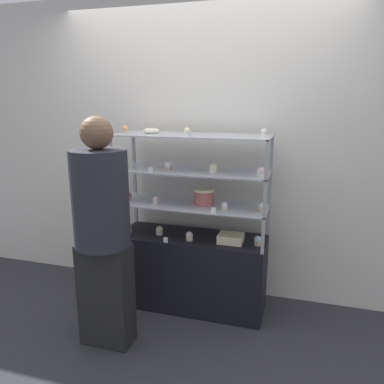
{
  "coord_description": "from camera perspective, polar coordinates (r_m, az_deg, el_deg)",
  "views": [
    {
      "loc": [
        0.83,
        -2.81,
        1.74
      ],
      "look_at": [
        0.0,
        0.0,
        1.01
      ],
      "focal_mm": 35.0,
      "sensor_mm": 36.0,
      "label": 1
    }
  ],
  "objects": [
    {
      "name": "price_tag_1",
      "position": [
        2.79,
        3.28,
        -2.78
      ],
      "size": [
        0.04,
        0.0,
        0.04
      ],
      "color": "white",
      "rests_on": "display_riser_lower"
    },
    {
      "name": "cupcake_9",
      "position": [
        2.99,
        -3.64,
        4.04
      ],
      "size": [
        0.06,
        0.06,
        0.07
      ],
      "color": "#CCB28C",
      "rests_on": "display_riser_middle"
    },
    {
      "name": "cupcake_5",
      "position": [
        3.05,
        -5.58,
        -1.24
      ],
      "size": [
        0.05,
        0.05,
        0.06
      ],
      "color": "white",
      "rests_on": "display_riser_lower"
    },
    {
      "name": "cupcake_11",
      "position": [
        2.76,
        10.49,
        3.01
      ],
      "size": [
        0.06,
        0.06,
        0.07
      ],
      "color": "white",
      "rests_on": "display_riser_middle"
    },
    {
      "name": "ground_plane",
      "position": [
        3.41,
        0.0,
        -16.7
      ],
      "size": [
        20.0,
        20.0,
        0.0
      ],
      "primitive_type": "plane",
      "color": "#2D2D33"
    },
    {
      "name": "cupcake_12",
      "position": [
        3.11,
        -10.13,
        9.37
      ],
      "size": [
        0.05,
        0.05,
        0.06
      ],
      "color": "#CCB28C",
      "rests_on": "display_riser_upper"
    },
    {
      "name": "cupcake_14",
      "position": [
        2.79,
        10.91,
        8.83
      ],
      "size": [
        0.05,
        0.05,
        0.06
      ],
      "color": "white",
      "rests_on": "display_riser_upper"
    },
    {
      "name": "cupcake_13",
      "position": [
        2.83,
        -0.77,
        9.16
      ],
      "size": [
        0.05,
        0.05,
        0.06
      ],
      "color": "white",
      "rests_on": "display_riser_upper"
    },
    {
      "name": "display_riser_upper",
      "position": [
        2.94,
        0.0,
        8.39
      ],
      "size": [
        1.22,
        0.44,
        0.28
      ],
      "color": "#99999E",
      "rests_on": "display_riser_middle"
    },
    {
      "name": "back_wall",
      "position": [
        3.31,
        1.81,
        6.38
      ],
      "size": [
        8.0,
        0.05,
        2.6
      ],
      "color": "silver",
      "rests_on": "ground_plane"
    },
    {
      "name": "price_tag_2",
      "position": [
        2.88,
        -6.36,
        3.37
      ],
      "size": [
        0.04,
        0.0,
        0.04
      ],
      "color": "white",
      "rests_on": "display_riser_middle"
    },
    {
      "name": "cupcake_3",
      "position": [
        2.98,
        10.0,
        -7.32
      ],
      "size": [
        0.06,
        0.06,
        0.07
      ],
      "color": "#CCB28C",
      "rests_on": "display_base"
    },
    {
      "name": "display_riser_middle",
      "position": [
        2.98,
        0.0,
        3.05
      ],
      "size": [
        1.22,
        0.44,
        0.28
      ],
      "color": "#99999E",
      "rests_on": "display_riser_lower"
    },
    {
      "name": "cupcake_7",
      "position": [
        2.88,
        10.56,
        -2.31
      ],
      "size": [
        0.05,
        0.05,
        0.06
      ],
      "color": "#CCB28C",
      "rests_on": "display_riser_lower"
    },
    {
      "name": "price_tag_3",
      "position": [
        2.74,
        -0.4,
        8.81
      ],
      "size": [
        0.04,
        0.0,
        0.04
      ],
      "color": "white",
      "rests_on": "display_riser_upper"
    },
    {
      "name": "cupcake_8",
      "position": [
        3.14,
        -10.2,
        4.32
      ],
      "size": [
        0.06,
        0.06,
        0.07
      ],
      "color": "#CCB28C",
      "rests_on": "display_riser_middle"
    },
    {
      "name": "layer_cake_centerpiece",
      "position": [
        3.01,
        1.84,
        -0.66
      ],
      "size": [
        0.17,
        0.17,
        0.13
      ],
      "color": "#C66660",
      "rests_on": "display_riser_lower"
    },
    {
      "name": "cupcake_6",
      "position": [
        2.89,
        4.97,
        -2.11
      ],
      "size": [
        0.05,
        0.05,
        0.06
      ],
      "color": "beige",
      "rests_on": "display_riser_lower"
    },
    {
      "name": "donut_glazed",
      "position": [
        3.09,
        -6.23,
        9.25
      ],
      "size": [
        0.13,
        0.13,
        0.04
      ],
      "color": "#EFE5CC",
      "rests_on": "display_riser_upper"
    },
    {
      "name": "cupcake_2",
      "position": [
        3.03,
        -0.41,
        -6.73
      ],
      "size": [
        0.06,
        0.06,
        0.07
      ],
      "color": "beige",
      "rests_on": "display_base"
    },
    {
      "name": "cupcake_4",
      "position": [
        3.2,
        -9.63,
        -0.65
      ],
      "size": [
        0.05,
        0.05,
        0.06
      ],
      "color": "#CCB28C",
      "rests_on": "display_riser_lower"
    },
    {
      "name": "customer_figure",
      "position": [
        2.64,
        -13.5,
        -5.51
      ],
      "size": [
        0.38,
        0.38,
        1.64
      ],
      "color": "black",
      "rests_on": "ground_plane"
    },
    {
      "name": "cupcake_1",
      "position": [
        3.16,
        -5.0,
        -5.86
      ],
      "size": [
        0.06,
        0.06,
        0.07
      ],
      "color": "white",
      "rests_on": "display_base"
    },
    {
      "name": "cupcake_10",
      "position": [
        2.86,
        3.23,
        3.59
      ],
      "size": [
        0.06,
        0.06,
        0.07
      ],
      "color": "white",
      "rests_on": "display_riser_middle"
    },
    {
      "name": "sheet_cake_frosted",
      "position": [
        3.0,
        5.92,
        -7.02
      ],
      "size": [
        0.2,
        0.16,
        0.07
      ],
      "color": "beige",
      "rests_on": "display_base"
    },
    {
      "name": "price_tag_0",
      "position": [
        2.99,
        -4.05,
        -7.29
      ],
      "size": [
        0.04,
        0.0,
        0.04
      ],
      "color": "white",
      "rests_on": "display_base"
    },
    {
      "name": "display_riser_lower",
      "position": [
        3.05,
        0.0,
        -2.11
      ],
      "size": [
        1.22,
        0.44,
        0.28
      ],
      "color": "#99999E",
      "rests_on": "display_base"
    },
    {
      "name": "cupcake_0",
      "position": [
        3.24,
        -9.68,
        -5.53
      ],
      "size": [
        0.06,
        0.06,
        0.07
      ],
      "color": "beige",
      "rests_on": "display_base"
    },
    {
      "name": "display_base",
      "position": [
        3.26,
        0.0,
        -11.91
      ],
      "size": [
        1.22,
        0.44,
        0.63
      ],
      "color": "black",
      "rests_on": "ground_plane"
    }
  ]
}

